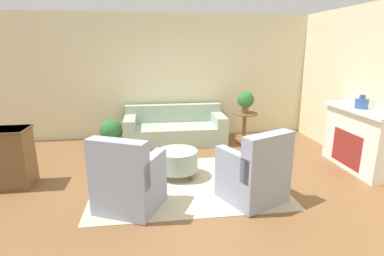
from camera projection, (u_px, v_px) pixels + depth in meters
name	position (u px, v px, depth m)	size (l,w,h in m)	color
ground_plane	(187.00, 183.00, 4.71)	(16.00, 16.00, 0.00)	brown
wall_back	(173.00, 77.00, 6.94)	(9.31, 0.12, 2.80)	beige
rug	(187.00, 183.00, 4.71)	(2.87, 2.06, 0.01)	beige
couch	(175.00, 130.00, 6.69)	(2.19, 0.96, 0.80)	#9EB29E
armchair_left	(128.00, 182.00, 3.86)	(0.99, 0.97, 1.01)	#8E99B2
armchair_right	(255.00, 174.00, 4.09)	(0.99, 0.97, 1.01)	#8E99B2
ottoman_table	(177.00, 160.00, 4.87)	(0.66, 0.66, 0.45)	#9EB29E
side_table	(245.00, 123.00, 6.56)	(0.54, 0.54, 0.69)	brown
fireplace	(357.00, 138.00, 5.15)	(0.44, 1.49, 1.08)	white
vase_mantel_near	(362.00, 103.00, 4.99)	(0.21, 0.21, 0.23)	#38569E
potted_plant_on_side_table	(246.00, 100.00, 6.43)	(0.36, 0.36, 0.47)	brown
potted_plant_floor	(111.00, 131.00, 6.30)	(0.47, 0.47, 0.62)	brown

